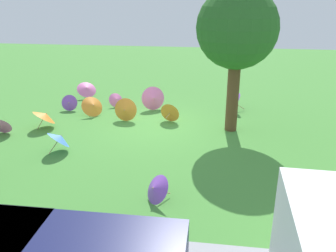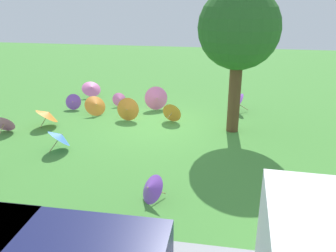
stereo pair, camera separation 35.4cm
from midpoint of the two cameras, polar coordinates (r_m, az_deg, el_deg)
The scene contains 14 objects.
ground at distance 12.42m, azimuth -0.50°, elevation -0.09°, with size 40.00×40.00×0.00m, color #478C38.
shade_tree at distance 11.53m, azimuth 12.34°, elevation 15.02°, with size 2.58×2.58×4.70m.
parasol_orange_0 at distance 12.95m, azimuth -5.84°, elevation 2.69°, with size 0.86×0.78×0.86m.
parasol_pink_0 at distance 14.76m, azimuth -7.16°, elevation 4.33°, with size 0.71×0.68×0.58m.
parasol_pink_1 at distance 12.94m, azimuth -24.33°, elevation 0.50°, with size 0.79×0.75×0.69m.
parasol_purple_0 at distance 7.96m, azimuth -1.61°, elevation -10.12°, with size 0.82×0.84×0.66m.
parasol_orange_3 at distance 12.95m, azimuth -18.17°, elevation 1.83°, with size 1.13×1.14×0.76m.
parasol_orange_4 at distance 13.79m, azimuth -10.93°, elevation 3.36°, with size 1.03×1.03×0.78m.
parasol_blue_0 at distance 10.85m, azimuth -16.17°, elevation -1.66°, with size 1.00×1.01×0.74m.
parasol_purple_1 at distance 14.17m, azimuth 11.56°, elevation 3.85°, with size 0.89×0.95×0.81m.
parasol_orange_5 at distance 12.81m, azimuth 1.55°, elevation 2.29°, with size 0.77×0.66×0.73m.
parasol_pink_3 at distance 14.13m, azimuth -1.15°, elevation 4.53°, with size 1.02×0.98×0.95m.
parasol_purple_3 at distance 14.66m, azimuth -14.50°, elevation 3.82°, with size 0.67×0.62×0.64m.
parasol_pink_4 at distance 16.22m, azimuth -11.72°, elevation 6.06°, with size 1.13×1.11×0.76m.
Camera 2 is at (-2.28, 11.39, 4.40)m, focal length 37.54 mm.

